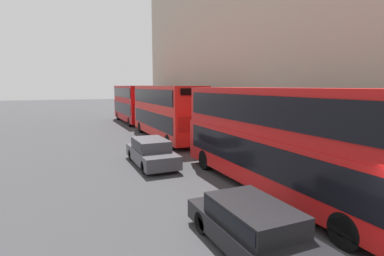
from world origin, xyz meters
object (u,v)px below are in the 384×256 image
bus_leading (278,136)px  bus_second_in_queue (166,110)px  bus_third_in_queue (133,102)px  car_hatchback (151,151)px  pedestrian (150,113)px  car_dark_sedan (254,227)px

bus_leading → bus_second_in_queue: size_ratio=1.04×
bus_second_in_queue → bus_third_in_queue: (0.00, 12.03, 0.02)m
bus_leading → bus_third_in_queue: 25.63m
bus_leading → bus_second_in_queue: bus_second_in_queue is taller
car_hatchback → bus_third_in_queue: bearing=80.1°
car_hatchback → pedestrian: size_ratio=2.65×
car_dark_sedan → pedestrian: 32.49m
bus_leading → car_hatchback: bus_leading is taller
bus_third_in_queue → car_dark_sedan: (-3.40, -28.90, -1.69)m
bus_leading → car_dark_sedan: size_ratio=2.48×
car_dark_sedan → pedestrian: bearing=78.8°
bus_third_in_queue → car_hatchback: bearing=-99.9°
bus_leading → car_dark_sedan: bus_leading is taller
bus_leading → bus_second_in_queue: (0.00, 13.60, 0.04)m
bus_second_in_queue → pedestrian: bearing=79.1°
bus_second_in_queue → car_hatchback: 8.33m
bus_third_in_queue → pedestrian: bus_third_in_queue is taller
bus_leading → bus_third_in_queue: (0.00, 25.63, 0.06)m
car_dark_sedan → car_hatchback: 9.44m
bus_third_in_queue → pedestrian: bearing=45.7°
bus_second_in_queue → car_dark_sedan: bearing=-101.4°
bus_second_in_queue → pedestrian: bus_second_in_queue is taller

